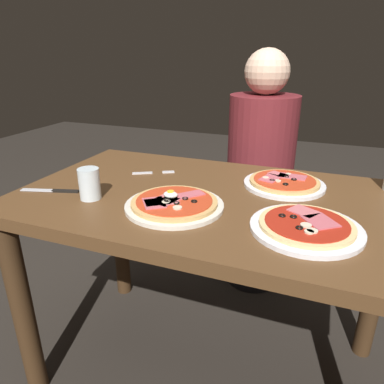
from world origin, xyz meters
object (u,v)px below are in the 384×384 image
at_px(pizza_foreground, 174,204).
at_px(water_glass_near, 90,186).
at_px(pizza_across_left, 284,183).
at_px(pizza_across_right, 306,227).
at_px(diner_person, 259,182).
at_px(fork, 150,173).
at_px(knife, 54,191).
at_px(dining_table, 212,229).

height_order(pizza_foreground, water_glass_near, water_glass_near).
relative_size(pizza_across_left, pizza_across_right, 0.95).
bearing_deg(diner_person, fork, 59.01).
relative_size(pizza_foreground, pizza_across_left, 1.07).
xyz_separation_m(water_glass_near, knife, (-0.15, 0.00, -0.04)).
bearing_deg(knife, pizza_across_right, 1.04).
bearing_deg(knife, fork, 53.04).
height_order(fork, knife, knife).
relative_size(pizza_across_left, fork, 1.87).
bearing_deg(pizza_across_left, diner_person, 109.04).
height_order(pizza_across_right, fork, pizza_across_right).
bearing_deg(dining_table, water_glass_near, -155.70).
distance_m(pizza_across_right, fork, 0.64).
bearing_deg(pizza_foreground, pizza_across_left, 46.99).
relative_size(water_glass_near, knife, 0.51).
bearing_deg(pizza_across_right, pizza_across_left, 107.32).
xyz_separation_m(knife, diner_person, (0.53, 0.81, -0.18)).
xyz_separation_m(pizza_foreground, water_glass_near, (-0.27, -0.03, 0.03)).
distance_m(pizza_across_left, fork, 0.49).
bearing_deg(knife, water_glass_near, -1.88).
height_order(dining_table, pizza_foreground, pizza_foreground).
height_order(pizza_across_left, pizza_across_right, same).
bearing_deg(water_glass_near, pizza_foreground, 6.03).
relative_size(pizza_across_left, knife, 1.41).
bearing_deg(diner_person, water_glass_near, 64.94).
distance_m(water_glass_near, knife, 0.15).
height_order(water_glass_near, diner_person, diner_person).
xyz_separation_m(water_glass_near, diner_person, (0.38, 0.81, -0.22)).
relative_size(fork, diner_person, 0.12).
distance_m(dining_table, pizza_foreground, 0.20).
bearing_deg(pizza_foreground, diner_person, 82.07).
bearing_deg(knife, diner_person, 56.87).
relative_size(pizza_across_right, knife, 1.49).
bearing_deg(fork, dining_table, -23.37).
distance_m(pizza_foreground, diner_person, 0.82).
bearing_deg(pizza_across_right, pizza_foreground, 178.56).
bearing_deg(fork, diner_person, 59.01).
distance_m(pizza_foreground, water_glass_near, 0.27).
bearing_deg(diner_person, dining_table, 87.23).
distance_m(pizza_across_right, water_glass_near, 0.65).
distance_m(water_glass_near, fork, 0.29).
relative_size(pizza_foreground, fork, 2.00).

